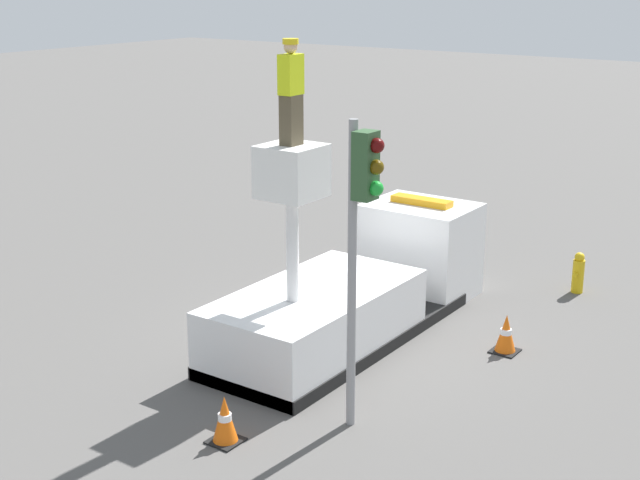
{
  "coord_description": "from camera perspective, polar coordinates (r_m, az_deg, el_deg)",
  "views": [
    {
      "loc": [
        -13.33,
        -8.86,
        6.81
      ],
      "look_at": [
        -2.15,
        -1.01,
        2.7
      ],
      "focal_mm": 50.0,
      "sensor_mm": 36.0,
      "label": 1
    }
  ],
  "objects": [
    {
      "name": "fire_hydrant",
      "position": [
        20.48,
        16.2,
        -2.03
      ],
      "size": [
        0.5,
        0.26,
        0.92
      ],
      "color": "gold",
      "rests_on": "ground"
    },
    {
      "name": "traffic_cone_curbside",
      "position": [
        17.02,
        11.81,
        -5.93
      ],
      "size": [
        0.49,
        0.49,
        0.74
      ],
      "color": "black",
      "rests_on": "ground"
    },
    {
      "name": "traffic_cone_rear",
      "position": [
        13.72,
        -6.11,
        -11.4
      ],
      "size": [
        0.48,
        0.48,
        0.76
      ],
      "color": "black",
      "rests_on": "ground"
    },
    {
      "name": "worker",
      "position": [
        14.86,
        -1.87,
        9.43
      ],
      "size": [
        0.4,
        0.26,
        1.75
      ],
      "color": "brown",
      "rests_on": "bucket_truck"
    },
    {
      "name": "bucket_truck",
      "position": [
        17.51,
        2.33,
        -3.35
      ],
      "size": [
        7.06,
        2.3,
        4.04
      ],
      "color": "black",
      "rests_on": "ground"
    },
    {
      "name": "ground_plane",
      "position": [
        17.4,
        1.37,
        -6.3
      ],
      "size": [
        120.0,
        120.0,
        0.0
      ],
      "primitive_type": "plane",
      "color": "#565451"
    },
    {
      "name": "traffic_light_pole",
      "position": [
        12.98,
        2.64,
        1.57
      ],
      "size": [
        0.34,
        0.57,
        4.82
      ],
      "color": "gray",
      "rests_on": "ground"
    }
  ]
}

